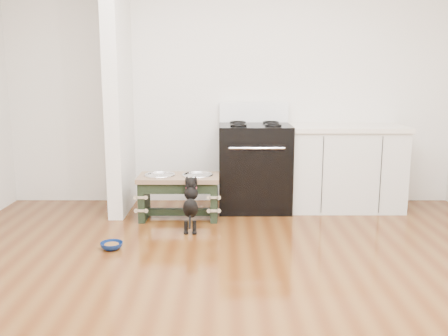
{
  "coord_description": "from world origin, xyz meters",
  "views": [
    {
      "loc": [
        -0.07,
        -3.14,
        1.47
      ],
      "look_at": [
        -0.08,
        1.52,
        0.57
      ],
      "focal_mm": 40.0,
      "sensor_mm": 36.0,
      "label": 1
    }
  ],
  "objects": [
    {
      "name": "cabinet_run",
      "position": [
        1.23,
        2.18,
        0.45
      ],
      "size": [
        1.24,
        0.64,
        0.91
      ],
      "color": "silver",
      "rests_on": "ground"
    },
    {
      "name": "partition_wall",
      "position": [
        -1.18,
        2.1,
        1.35
      ],
      "size": [
        0.15,
        0.8,
        2.7
      ],
      "primitive_type": "cube",
      "color": "silver",
      "rests_on": "ground"
    },
    {
      "name": "oven_range",
      "position": [
        0.25,
        2.16,
        0.48
      ],
      "size": [
        0.76,
        0.69,
        1.14
      ],
      "color": "black",
      "rests_on": "ground"
    },
    {
      "name": "floor_bowl",
      "position": [
        -1.03,
        0.87,
        0.03
      ],
      "size": [
        0.22,
        0.22,
        0.06
      ],
      "rotation": [
        0.0,
        0.0,
        -0.21
      ],
      "color": "#0B1F53",
      "rests_on": "ground"
    },
    {
      "name": "dog_feeder",
      "position": [
        -0.54,
        1.77,
        0.32
      ],
      "size": [
        0.81,
        0.43,
        0.46
      ],
      "color": "black",
      "rests_on": "ground"
    },
    {
      "name": "puppy",
      "position": [
        -0.39,
        1.39,
        0.27
      ],
      "size": [
        0.14,
        0.42,
        0.5
      ],
      "color": "black",
      "rests_on": "ground"
    },
    {
      "name": "room_shell",
      "position": [
        0.0,
        0.0,
        1.62
      ],
      "size": [
        5.0,
        5.0,
        5.0
      ],
      "color": "silver",
      "rests_on": "ground"
    },
    {
      "name": "ground",
      "position": [
        0.0,
        0.0,
        0.0
      ],
      "size": [
        5.0,
        5.0,
        0.0
      ],
      "primitive_type": "plane",
      "color": "#4C250D",
      "rests_on": "ground"
    }
  ]
}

